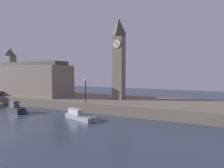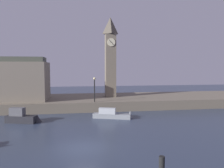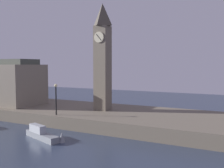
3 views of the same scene
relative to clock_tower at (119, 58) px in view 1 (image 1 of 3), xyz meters
The scene contains 6 objects.
far_embankment 9.58m from the clock_tower, behind, with size 70.00×12.00×1.50m, color #6B6051.
clock_tower is the anchor object (origin of this frame).
parliament_hall 19.08m from the clock_tower, behind, with size 15.59×6.49×9.93m.
streetlamp 8.11m from the clock_tower, 120.13° to the right, with size 0.36×0.36×3.71m.
boat_barge_dark 18.18m from the clock_tower, 138.92° to the right, with size 4.39×2.14×1.85m.
boat_cruiser_grey 13.15m from the clock_tower, 95.69° to the right, with size 5.53×2.48×1.68m.
Camera 1 is at (18.57, -10.74, 6.25)m, focal length 31.03 mm.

